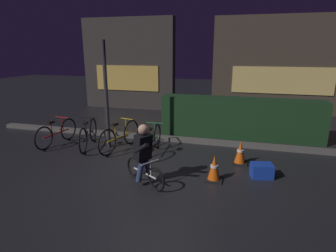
{
  "coord_description": "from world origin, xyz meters",
  "views": [
    {
      "loc": [
        1.85,
        -5.53,
        2.64
      ],
      "look_at": [
        0.2,
        0.6,
        0.9
      ],
      "focal_mm": 30.08,
      "sensor_mm": 36.0,
      "label": 1
    }
  ],
  "objects_px": {
    "street_post": "(106,96)",
    "parked_bike_center_right": "(152,141)",
    "parked_bike_leftmost": "(57,133)",
    "parked_bike_center_left": "(120,136)",
    "parked_bike_left_mid": "(88,134)",
    "blue_crate": "(262,171)",
    "traffic_cone_near": "(214,168)",
    "traffic_cone_far": "(240,153)",
    "cyclist": "(145,154)"
  },
  "relations": [
    {
      "from": "parked_bike_left_mid",
      "to": "parked_bike_center_left",
      "type": "relative_size",
      "value": 0.97
    },
    {
      "from": "cyclist",
      "to": "parked_bike_leftmost",
      "type": "bearing_deg",
      "value": -174.58
    },
    {
      "from": "traffic_cone_far",
      "to": "blue_crate",
      "type": "xyz_separation_m",
      "value": [
        0.46,
        -0.65,
        -0.12
      ]
    },
    {
      "from": "street_post",
      "to": "parked_bike_center_right",
      "type": "height_order",
      "value": "street_post"
    },
    {
      "from": "parked_bike_leftmost",
      "to": "parked_bike_center_right",
      "type": "relative_size",
      "value": 0.97
    },
    {
      "from": "traffic_cone_far",
      "to": "blue_crate",
      "type": "distance_m",
      "value": 0.81
    },
    {
      "from": "parked_bike_leftmost",
      "to": "parked_bike_center_right",
      "type": "distance_m",
      "value": 2.84
    },
    {
      "from": "parked_bike_left_mid",
      "to": "traffic_cone_far",
      "type": "xyz_separation_m",
      "value": [
        4.09,
        -0.13,
        -0.09
      ]
    },
    {
      "from": "street_post",
      "to": "parked_bike_leftmost",
      "type": "distance_m",
      "value": 1.89
    },
    {
      "from": "parked_bike_leftmost",
      "to": "traffic_cone_near",
      "type": "distance_m",
      "value": 4.71
    },
    {
      "from": "parked_bike_center_right",
      "to": "cyclist",
      "type": "height_order",
      "value": "cyclist"
    },
    {
      "from": "parked_bike_center_right",
      "to": "parked_bike_center_left",
      "type": "bearing_deg",
      "value": 83.26
    },
    {
      "from": "parked_bike_center_left",
      "to": "traffic_cone_far",
      "type": "bearing_deg",
      "value": -79.97
    },
    {
      "from": "traffic_cone_near",
      "to": "cyclist",
      "type": "xyz_separation_m",
      "value": [
        -1.33,
        -0.52,
        0.37
      ]
    },
    {
      "from": "parked_bike_leftmost",
      "to": "blue_crate",
      "type": "distance_m",
      "value": 5.59
    },
    {
      "from": "parked_bike_left_mid",
      "to": "parked_bike_center_right",
      "type": "xyz_separation_m",
      "value": [
        1.86,
        -0.05,
        -0.01
      ]
    },
    {
      "from": "parked_bike_left_mid",
      "to": "parked_bike_leftmost",
      "type": "bearing_deg",
      "value": 77.35
    },
    {
      "from": "traffic_cone_near",
      "to": "parked_bike_center_left",
      "type": "bearing_deg",
      "value": 155.44
    },
    {
      "from": "street_post",
      "to": "traffic_cone_far",
      "type": "height_order",
      "value": "street_post"
    },
    {
      "from": "parked_bike_center_right",
      "to": "traffic_cone_far",
      "type": "distance_m",
      "value": 2.23
    },
    {
      "from": "traffic_cone_near",
      "to": "cyclist",
      "type": "relative_size",
      "value": 0.43
    },
    {
      "from": "street_post",
      "to": "cyclist",
      "type": "relative_size",
      "value": 2.31
    },
    {
      "from": "parked_bike_left_mid",
      "to": "blue_crate",
      "type": "xyz_separation_m",
      "value": [
        4.55,
        -0.78,
        -0.21
      ]
    },
    {
      "from": "parked_bike_left_mid",
      "to": "parked_bike_center_right",
      "type": "relative_size",
      "value": 1.0
    },
    {
      "from": "parked_bike_center_right",
      "to": "blue_crate",
      "type": "xyz_separation_m",
      "value": [
        2.69,
        -0.73,
        -0.2
      ]
    },
    {
      "from": "traffic_cone_near",
      "to": "traffic_cone_far",
      "type": "xyz_separation_m",
      "value": [
        0.5,
        1.05,
        0.01
      ]
    },
    {
      "from": "parked_bike_center_left",
      "to": "parked_bike_center_right",
      "type": "height_order",
      "value": "parked_bike_center_left"
    },
    {
      "from": "traffic_cone_far",
      "to": "traffic_cone_near",
      "type": "bearing_deg",
      "value": -115.47
    },
    {
      "from": "street_post",
      "to": "parked_bike_center_right",
      "type": "distance_m",
      "value": 1.71
    },
    {
      "from": "traffic_cone_near",
      "to": "blue_crate",
      "type": "relative_size",
      "value": 1.23
    },
    {
      "from": "parked_bike_center_right",
      "to": "traffic_cone_near",
      "type": "xyz_separation_m",
      "value": [
        1.73,
        -1.13,
        -0.09
      ]
    },
    {
      "from": "street_post",
      "to": "cyclist",
      "type": "distance_m",
      "value": 2.62
    },
    {
      "from": "parked_bike_left_mid",
      "to": "parked_bike_center_right",
      "type": "distance_m",
      "value": 1.86
    },
    {
      "from": "parked_bike_left_mid",
      "to": "blue_crate",
      "type": "distance_m",
      "value": 4.63
    },
    {
      "from": "parked_bike_leftmost",
      "to": "street_post",
      "type": "bearing_deg",
      "value": -77.29
    },
    {
      "from": "parked_bike_leftmost",
      "to": "parked_bike_center_left",
      "type": "xyz_separation_m",
      "value": [
        1.91,
        0.08,
        0.02
      ]
    },
    {
      "from": "cyclist",
      "to": "traffic_cone_near",
      "type": "bearing_deg",
      "value": 53.67
    },
    {
      "from": "cyclist",
      "to": "parked_bike_center_left",
      "type": "bearing_deg",
      "value": 159.91
    },
    {
      "from": "parked_bike_left_mid",
      "to": "traffic_cone_near",
      "type": "relative_size",
      "value": 3.09
    },
    {
      "from": "parked_bike_center_right",
      "to": "traffic_cone_far",
      "type": "relative_size",
      "value": 2.95
    },
    {
      "from": "parked_bike_center_left",
      "to": "parked_bike_center_right",
      "type": "bearing_deg",
      "value": -82.16
    },
    {
      "from": "traffic_cone_near",
      "to": "blue_crate",
      "type": "xyz_separation_m",
      "value": [
        0.96,
        0.4,
        -0.11
      ]
    },
    {
      "from": "parked_bike_left_mid",
      "to": "blue_crate",
      "type": "height_order",
      "value": "parked_bike_left_mid"
    },
    {
      "from": "parked_bike_center_right",
      "to": "street_post",
      "type": "bearing_deg",
      "value": 81.08
    },
    {
      "from": "street_post",
      "to": "parked_bike_center_right",
      "type": "relative_size",
      "value": 1.72
    },
    {
      "from": "street_post",
      "to": "parked_bike_center_left",
      "type": "height_order",
      "value": "street_post"
    },
    {
      "from": "street_post",
      "to": "traffic_cone_near",
      "type": "relative_size",
      "value": 5.31
    },
    {
      "from": "parked_bike_center_left",
      "to": "cyclist",
      "type": "distance_m",
      "value": 2.2
    },
    {
      "from": "parked_bike_leftmost",
      "to": "blue_crate",
      "type": "bearing_deg",
      "value": -91.04
    },
    {
      "from": "traffic_cone_far",
      "to": "cyclist",
      "type": "xyz_separation_m",
      "value": [
        -1.83,
        -1.57,
        0.36
      ]
    }
  ]
}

